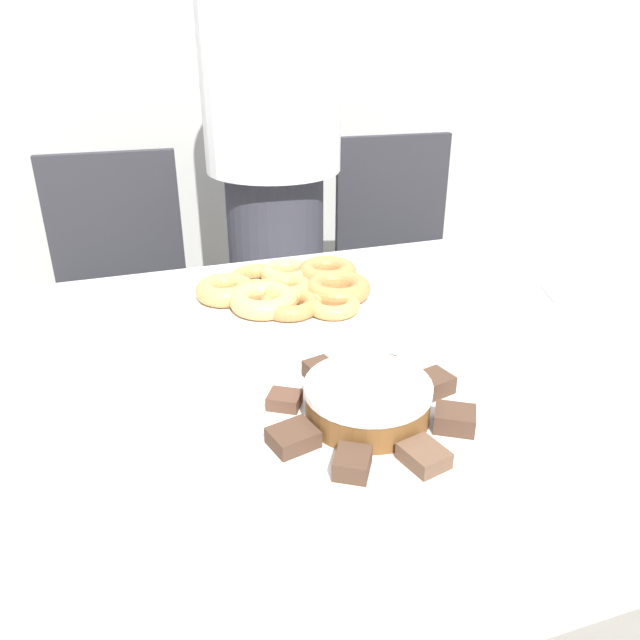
{
  "coord_description": "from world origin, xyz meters",
  "views": [
    {
      "loc": [
        -0.35,
        -0.83,
        1.25
      ],
      "look_at": [
        -0.06,
        0.05,
        0.79
      ],
      "focal_mm": 35.0,
      "sensor_mm": 36.0,
      "label": 1
    }
  ],
  "objects_px": {
    "person_standing": "(273,154)",
    "office_chair_left": "(126,318)",
    "napkin": "(574,294)",
    "plate_cake": "(367,419)",
    "office_chair_right": "(402,282)",
    "frosted_cake": "(368,400)",
    "plate_donuts": "(287,299)"
  },
  "relations": [
    {
      "from": "person_standing",
      "to": "office_chair_left",
      "type": "relative_size",
      "value": 1.92
    },
    {
      "from": "office_chair_left",
      "to": "napkin",
      "type": "height_order",
      "value": "office_chair_left"
    },
    {
      "from": "plate_cake",
      "to": "napkin",
      "type": "height_order",
      "value": "plate_cake"
    },
    {
      "from": "office_chair_right",
      "to": "plate_cake",
      "type": "height_order",
      "value": "office_chair_right"
    },
    {
      "from": "office_chair_right",
      "to": "frosted_cake",
      "type": "relative_size",
      "value": 5.03
    },
    {
      "from": "office_chair_right",
      "to": "plate_donuts",
      "type": "relative_size",
      "value": 2.23
    },
    {
      "from": "plate_donuts",
      "to": "person_standing",
      "type": "bearing_deg",
      "value": 77.72
    },
    {
      "from": "office_chair_right",
      "to": "plate_donuts",
      "type": "xyz_separation_m",
      "value": [
        -0.6,
        -0.7,
        0.32
      ]
    },
    {
      "from": "frosted_cake",
      "to": "napkin",
      "type": "height_order",
      "value": "frosted_cake"
    },
    {
      "from": "plate_donuts",
      "to": "napkin",
      "type": "relative_size",
      "value": 3.1
    },
    {
      "from": "office_chair_left",
      "to": "plate_donuts",
      "type": "height_order",
      "value": "office_chair_left"
    },
    {
      "from": "plate_donuts",
      "to": "office_chair_left",
      "type": "bearing_deg",
      "value": 114.81
    },
    {
      "from": "napkin",
      "to": "office_chair_right",
      "type": "bearing_deg",
      "value": 87.91
    },
    {
      "from": "office_chair_left",
      "to": "frosted_cake",
      "type": "bearing_deg",
      "value": -71.35
    },
    {
      "from": "office_chair_right",
      "to": "napkin",
      "type": "xyz_separation_m",
      "value": [
        -0.03,
        -0.85,
        0.31
      ]
    },
    {
      "from": "office_chair_right",
      "to": "office_chair_left",
      "type": "bearing_deg",
      "value": -175.56
    },
    {
      "from": "office_chair_right",
      "to": "person_standing",
      "type": "bearing_deg",
      "value": -165.5
    },
    {
      "from": "plate_cake",
      "to": "office_chair_right",
      "type": "bearing_deg",
      "value": 62.0
    },
    {
      "from": "plate_cake",
      "to": "frosted_cake",
      "type": "distance_m",
      "value": 0.03
    },
    {
      "from": "office_chair_right",
      "to": "frosted_cake",
      "type": "height_order",
      "value": "office_chair_right"
    },
    {
      "from": "plate_donuts",
      "to": "frosted_cake",
      "type": "distance_m",
      "value": 0.43
    },
    {
      "from": "person_standing",
      "to": "office_chair_left",
      "type": "distance_m",
      "value": 0.66
    },
    {
      "from": "plate_cake",
      "to": "office_chair_left",
      "type": "bearing_deg",
      "value": 105.79
    },
    {
      "from": "napkin",
      "to": "plate_donuts",
      "type": "bearing_deg",
      "value": 164.65
    },
    {
      "from": "napkin",
      "to": "plate_cake",
      "type": "bearing_deg",
      "value": -154.06
    },
    {
      "from": "office_chair_right",
      "to": "plate_cake",
      "type": "bearing_deg",
      "value": -113.55
    },
    {
      "from": "plate_cake",
      "to": "plate_donuts",
      "type": "bearing_deg",
      "value": 89.62
    },
    {
      "from": "frosted_cake",
      "to": "office_chair_left",
      "type": "bearing_deg",
      "value": 105.79
    },
    {
      "from": "office_chair_left",
      "to": "plate_donuts",
      "type": "distance_m",
      "value": 0.83
    },
    {
      "from": "person_standing",
      "to": "office_chair_left",
      "type": "xyz_separation_m",
      "value": [
        -0.46,
        0.08,
        -0.48
      ]
    },
    {
      "from": "frosted_cake",
      "to": "napkin",
      "type": "relative_size",
      "value": 1.37
    },
    {
      "from": "person_standing",
      "to": "napkin",
      "type": "xyz_separation_m",
      "value": [
        0.43,
        -0.77,
        -0.16
      ]
    }
  ]
}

